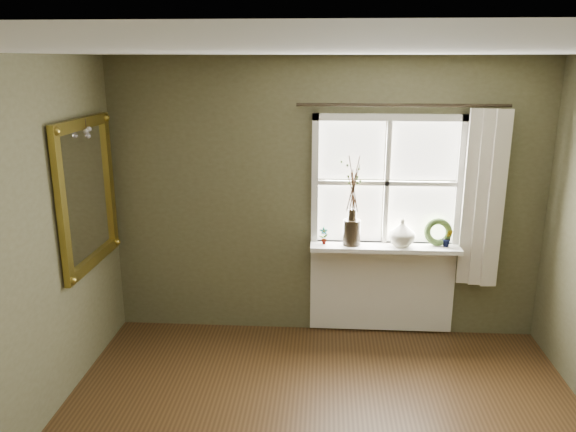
% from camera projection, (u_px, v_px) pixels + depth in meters
% --- Properties ---
extents(ceiling, '(4.50, 4.50, 0.00)m').
position_uv_depth(ceiling, '(330.00, 51.00, 2.68)').
color(ceiling, silver).
rests_on(ceiling, ground).
extents(wall_back, '(4.00, 0.10, 2.60)m').
position_uv_depth(wall_back, '(326.00, 199.00, 5.24)').
color(wall_back, brown).
rests_on(wall_back, ground).
extents(window_frame, '(1.36, 0.06, 1.24)m').
position_uv_depth(window_frame, '(387.00, 183.00, 5.09)').
color(window_frame, white).
rests_on(window_frame, wall_back).
extents(window_sill, '(1.36, 0.26, 0.04)m').
position_uv_depth(window_sill, '(385.00, 247.00, 5.14)').
color(window_sill, white).
rests_on(window_sill, wall_back).
extents(window_apron, '(1.36, 0.04, 0.88)m').
position_uv_depth(window_apron, '(381.00, 287.00, 5.36)').
color(window_apron, white).
rests_on(window_apron, ground).
extents(dark_jug, '(0.19, 0.19, 0.24)m').
position_uv_depth(dark_jug, '(352.00, 232.00, 5.12)').
color(dark_jug, black).
rests_on(dark_jug, window_sill).
extents(cream_vase, '(0.25, 0.25, 0.25)m').
position_uv_depth(cream_vase, '(402.00, 233.00, 5.09)').
color(cream_vase, silver).
rests_on(cream_vase, window_sill).
extents(wreath, '(0.26, 0.12, 0.26)m').
position_uv_depth(wreath, '(438.00, 235.00, 5.11)').
color(wreath, '#354A21').
rests_on(wreath, window_sill).
extents(potted_plant_left, '(0.10, 0.08, 0.16)m').
position_uv_depth(potted_plant_left, '(324.00, 236.00, 5.15)').
color(potted_plant_left, '#354A21').
rests_on(potted_plant_left, window_sill).
extents(potted_plant_right, '(0.09, 0.07, 0.17)m').
position_uv_depth(potted_plant_right, '(448.00, 238.00, 5.07)').
color(potted_plant_right, '#354A21').
rests_on(potted_plant_right, window_sill).
extents(curtain, '(0.36, 0.12, 1.59)m').
position_uv_depth(curtain, '(483.00, 199.00, 4.97)').
color(curtain, beige).
rests_on(curtain, wall_back).
extents(curtain_rod, '(1.84, 0.03, 0.03)m').
position_uv_depth(curtain_rod, '(403.00, 105.00, 4.83)').
color(curtain_rod, black).
rests_on(curtain_rod, wall_back).
extents(gilt_mirror, '(0.10, 1.04, 1.24)m').
position_uv_depth(gilt_mirror, '(87.00, 193.00, 4.62)').
color(gilt_mirror, white).
rests_on(gilt_mirror, wall_left).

